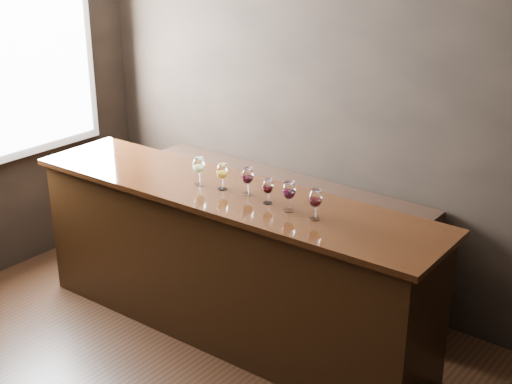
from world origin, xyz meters
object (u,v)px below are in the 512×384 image
Objects in this scene: back_bar_shelf at (282,233)px; glass_amber at (222,172)px; bar_counter at (228,265)px; glass_white at (199,166)px; glass_red_b at (268,187)px; glass_red_d at (315,199)px; glass_red_a at (247,176)px; glass_red_c at (289,191)px.

glass_amber reaches higher than back_bar_shelf.
glass_white is at bearing -172.18° from bar_counter.
glass_amber reaches higher than glass_red_b.
back_bar_shelf is at bearing 135.70° from glass_red_d.
back_bar_shelf is 1.15m from glass_white.
back_bar_shelf is 12.82× the size of glass_red_d.
glass_red_a is (0.37, 0.07, -0.01)m from glass_white.
glass_red_b is at bearing 2.92° from glass_white.
glass_white is at bearing -97.08° from back_bar_shelf.
glass_white is (-0.22, -0.04, 0.71)m from bar_counter.
glass_white reaches higher than glass_red_c.
glass_red_c reaches higher than glass_red_b.
glass_red_c reaches higher than glass_red_a.
back_bar_shelf is 1.12m from glass_red_a.
glass_amber is 0.97× the size of glass_red_a.
glass_amber is 0.94× the size of glass_red_d.
glass_white is at bearing -169.83° from glass_red_a.
glass_amber is at bearing -84.71° from back_bar_shelf.
back_bar_shelf is 1.11m from glass_amber.
bar_counter is 0.70m from glass_amber.
back_bar_shelf is 12.56× the size of glass_red_c.
glass_red_d is at bearing -3.56° from glass_red_b.
glass_white is 0.18m from glass_amber.
glass_red_c is (0.53, -0.03, 0.71)m from bar_counter.
bar_counter is 0.77m from glass_red_b.
glass_red_d is at bearing 0.32° from glass_white.
glass_red_b is at bearing -10.90° from glass_red_a.
glass_amber is at bearing 178.98° from glass_red_b.
glass_amber is 1.11× the size of glass_red_b.
glass_amber is at bearing 177.44° from glass_red_c.
glass_red_d is at bearing -6.08° from glass_red_a.
glass_amber is 0.58m from glass_red_c.
glass_white is (-0.10, -0.83, 0.78)m from back_bar_shelf.
glass_amber reaches higher than bar_counter.
glass_amber is at bearing 11.51° from glass_white.
bar_counter is 1.02m from glass_red_d.
back_bar_shelf is at bearing 82.92° from glass_white.
glass_red_c is 0.20m from glass_red_d.
glass_red_d reaches higher than back_bar_shelf.
glass_red_c reaches higher than glass_red_d.
glass_amber is 0.39m from glass_red_b.
bar_counter is at bearing 178.83° from glass_red_b.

